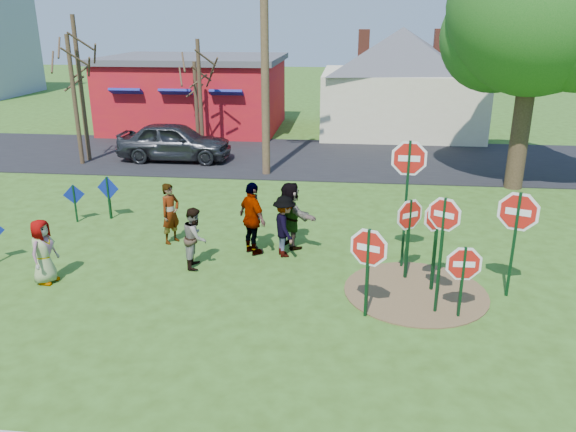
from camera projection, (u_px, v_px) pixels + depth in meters
name	position (u px, v px, depth m)	size (l,w,h in m)	color
ground	(228.00, 265.00, 14.01)	(120.00, 120.00, 0.00)	#335017
road	(282.00, 157.00, 24.79)	(120.00, 7.50, 0.04)	black
dirt_patch	(415.00, 292.00, 12.62)	(3.20, 3.20, 0.03)	brown
red_building	(196.00, 92.00, 30.77)	(9.40, 7.69, 3.90)	#A51020
cream_house	(400.00, 77.00, 29.36)	(9.40, 9.40, 6.50)	beige
stop_sign_a	(368.00, 254.00, 11.18)	(1.00, 0.42, 2.06)	#0E3419
stop_sign_b	(408.00, 172.00, 13.11)	(1.13, 0.09, 3.33)	#0E3419
stop_sign_c	(443.00, 229.00, 11.15)	(0.80, 0.51, 2.65)	#0E3419
stop_sign_d	(437.00, 223.00, 12.17)	(0.86, 0.49, 2.29)	#0E3419
stop_sign_e	(463.00, 268.00, 11.22)	(0.98, 0.07, 1.69)	#0E3419
stop_sign_f	(517.00, 219.00, 11.89)	(1.09, 0.45, 2.55)	#0E3419
stop_sign_g	(409.00, 222.00, 12.82)	(0.82, 0.58, 2.09)	#0E3419
blue_diamond_c	(75.00, 199.00, 16.74)	(0.60, 0.21, 1.17)	#0E3419
blue_diamond_d	(108.00, 193.00, 16.99)	(0.72, 0.16, 1.34)	#0E3419
person_a	(43.00, 252.00, 12.86)	(0.76, 0.49, 1.55)	#4A5F97
person_b	(171.00, 213.00, 15.17)	(0.61, 0.40, 1.67)	#296A60
person_c	(195.00, 237.00, 13.72)	(0.74, 0.58, 1.53)	brown
person_d	(284.00, 226.00, 14.32)	(1.04, 0.60, 1.61)	#2E2E32
person_e	(253.00, 219.00, 14.39)	(1.13, 0.47, 1.93)	#4A2D5F
person_f	(290.00, 215.00, 14.85)	(1.68, 0.53, 1.81)	#184820
suv	(175.00, 141.00, 23.92)	(1.92, 4.78, 1.63)	#2B2B2F
utility_pole	(265.00, 37.00, 20.40)	(2.38, 0.63, 9.83)	#4C3823
leafy_tree	(541.00, 16.00, 18.42)	(6.43, 5.87, 9.14)	#382819
bare_tree_west	(72.00, 82.00, 22.52)	(1.80, 1.80, 5.24)	#382819
bare_tree_east	(199.00, 80.00, 24.85)	(1.80, 1.80, 4.98)	#382819
bare_tree_mid	(79.00, 69.00, 22.94)	(1.80, 1.80, 5.97)	#382819
bare_tree_extra	(196.00, 92.00, 26.18)	(1.80, 1.80, 3.94)	#382819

